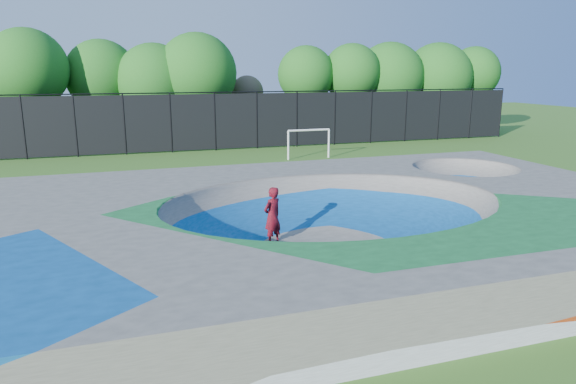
# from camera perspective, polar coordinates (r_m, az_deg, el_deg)

# --- Properties ---
(ground) EXTENTS (120.00, 120.00, 0.00)m
(ground) POSITION_cam_1_polar(r_m,az_deg,el_deg) (16.69, 5.07, -5.81)
(ground) COLOR #36661C
(ground) RESTS_ON ground
(skate_deck) EXTENTS (22.00, 14.00, 1.50)m
(skate_deck) POSITION_cam_1_polar(r_m,az_deg,el_deg) (16.46, 5.13, -3.34)
(skate_deck) COLOR gray
(skate_deck) RESTS_ON ground
(skater) EXTENTS (0.83, 0.74, 1.90)m
(skater) POSITION_cam_1_polar(r_m,az_deg,el_deg) (16.30, -1.75, -2.72)
(skater) COLOR red
(skater) RESTS_ON ground
(skateboard) EXTENTS (0.78, 0.61, 0.05)m
(skateboard) POSITION_cam_1_polar(r_m,az_deg,el_deg) (16.58, -1.73, -5.79)
(skateboard) COLOR black
(skateboard) RESTS_ON ground
(soccer_goal) EXTENTS (2.84, 0.12, 1.88)m
(soccer_goal) POSITION_cam_1_polar(r_m,az_deg,el_deg) (32.48, 2.33, 5.98)
(soccer_goal) COLOR white
(soccer_goal) RESTS_ON ground
(fence) EXTENTS (48.09, 0.09, 4.04)m
(fence) POSITION_cam_1_polar(r_m,az_deg,el_deg) (36.17, -8.11, 7.89)
(fence) COLOR black
(fence) RESTS_ON ground
(treeline) EXTENTS (52.38, 7.70, 8.31)m
(treeline) POSITION_cam_1_polar(r_m,az_deg,el_deg) (40.45, -9.51, 12.63)
(treeline) COLOR #473223
(treeline) RESTS_ON ground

